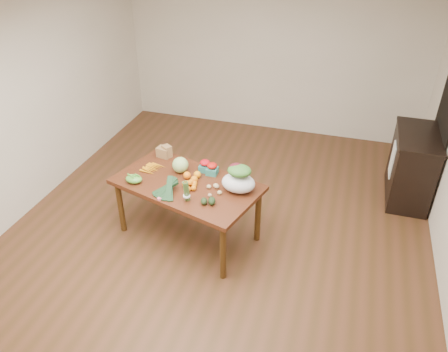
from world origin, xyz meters
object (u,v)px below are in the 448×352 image
(kale_bunch, at_px, (165,189))
(asparagus_bundle, at_px, (186,191))
(cabbage, at_px, (180,165))
(paper_bag, at_px, (164,151))
(salad_bag, at_px, (238,180))
(mandarin_cluster, at_px, (190,184))
(dining_table, at_px, (188,210))
(cabinet, at_px, (411,166))

(kale_bunch, distance_m, asparagus_bundle, 0.27)
(cabbage, relative_size, kale_bunch, 0.47)
(paper_bag, xyz_separation_m, salad_bag, (1.08, -0.46, 0.07))
(cabbage, distance_m, kale_bunch, 0.49)
(mandarin_cluster, bearing_deg, paper_bag, 135.19)
(cabbage, bearing_deg, dining_table, -52.75)
(dining_table, bearing_deg, asparagus_bundle, -52.40)
(cabinet, xyz_separation_m, asparagus_bundle, (-2.41, -1.97, 0.40))
(asparagus_bundle, relative_size, salad_bag, 0.67)
(kale_bunch, bearing_deg, asparagus_bundle, 8.97)
(dining_table, relative_size, cabbage, 8.64)
(asparagus_bundle, distance_m, salad_bag, 0.58)
(dining_table, bearing_deg, paper_bag, 151.46)
(cabinet, distance_m, asparagus_bundle, 3.13)
(kale_bunch, bearing_deg, paper_bag, 130.52)
(paper_bag, xyz_separation_m, asparagus_bundle, (0.61, -0.80, 0.05))
(kale_bunch, relative_size, salad_bag, 1.08)
(asparagus_bundle, bearing_deg, kale_bunch, -171.03)
(cabbage, bearing_deg, asparagus_bundle, -61.79)
(cabbage, xyz_separation_m, salad_bag, (0.75, -0.18, 0.05))
(dining_table, distance_m, kale_bunch, 0.56)
(paper_bag, xyz_separation_m, kale_bunch, (0.35, -0.77, 0.00))
(dining_table, distance_m, cabinet, 3.02)
(paper_bag, distance_m, salad_bag, 1.18)
(paper_bag, distance_m, cabbage, 0.43)
(mandarin_cluster, relative_size, kale_bunch, 0.45)
(dining_table, xyz_separation_m, mandarin_cluster, (0.07, -0.07, 0.42))
(cabinet, distance_m, mandarin_cluster, 3.02)
(paper_bag, height_order, kale_bunch, kale_bunch)
(dining_table, bearing_deg, cabbage, 143.21)
(cabinet, height_order, mandarin_cluster, cabinet)
(dining_table, relative_size, kale_bunch, 4.06)
(paper_bag, height_order, asparagus_bundle, asparagus_bundle)
(mandarin_cluster, distance_m, salad_bag, 0.55)
(cabbage, relative_size, mandarin_cluster, 1.04)
(dining_table, relative_size, paper_bag, 7.50)
(mandarin_cluster, bearing_deg, cabbage, 128.92)
(paper_bag, xyz_separation_m, cabbage, (0.33, -0.27, 0.02))
(asparagus_bundle, bearing_deg, salad_bag, 52.07)
(cabbage, xyz_separation_m, kale_bunch, (0.02, -0.49, -0.01))
(paper_bag, relative_size, asparagus_bundle, 0.87)
(paper_bag, relative_size, kale_bunch, 0.54)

